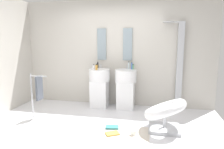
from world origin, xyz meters
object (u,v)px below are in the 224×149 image
object	(u,v)px
soap_bottle_black	(98,65)
soap_bottle_amber	(96,67)
pedestal_sink_right	(126,87)
magazine_teal	(112,127)
magazine_ochre	(112,133)
soap_bottle_clear	(129,66)
lounge_chair	(165,112)
towel_rack	(38,89)
shower_column	(179,64)
pedestal_sink_left	(100,86)
soap_bottle_green	(133,67)
soap_bottle_blue	(132,66)
coffee_mug	(133,133)
soap_bottle_white	(94,67)

from	to	relation	value
soap_bottle_black	soap_bottle_amber	size ratio (longest dim) A/B	1.10
pedestal_sink_right	magazine_teal	bearing A→B (deg)	-93.86
magazine_ochre	soap_bottle_clear	distance (m)	1.89
lounge_chair	soap_bottle_amber	xyz separation A→B (m)	(-1.53, 0.90, 0.65)
pedestal_sink_right	towel_rack	bearing A→B (deg)	-149.42
shower_column	towel_rack	world-z (taller)	shower_column
pedestal_sink_left	soap_bottle_green	world-z (taller)	soap_bottle_green
pedestal_sink_right	soap_bottle_blue	size ratio (longest dim) A/B	5.73
pedestal_sink_left	soap_bottle_clear	world-z (taller)	soap_bottle_clear
soap_bottle_clear	magazine_teal	bearing A→B (deg)	-95.41
magazine_ochre	coffee_mug	xyz separation A→B (m)	(0.36, 0.04, 0.03)
lounge_chair	soap_bottle_green	distance (m)	1.54
pedestal_sink_right	magazine_ochre	world-z (taller)	pedestal_sink_right
lounge_chair	magazine_teal	bearing A→B (deg)	-172.09
shower_column	soap_bottle_black	xyz separation A→B (m)	(-1.94, -0.04, -0.07)
pedestal_sink_left	magazine_teal	size ratio (longest dim) A/B	4.34
pedestal_sink_left	pedestal_sink_right	xyz separation A→B (m)	(0.65, 0.00, 0.00)
shower_column	soap_bottle_green	distance (m)	1.07
soap_bottle_black	soap_bottle_amber	xyz separation A→B (m)	(0.06, -0.34, -0.01)
pedestal_sink_left	magazine_ochre	xyz separation A→B (m)	(0.62, -1.46, -0.50)
soap_bottle_clear	lounge_chair	bearing A→B (deg)	-56.15
soap_bottle_amber	soap_bottle_black	bearing A→B (deg)	100.77
soap_bottle_amber	soap_bottle_blue	size ratio (longest dim) A/B	0.79
soap_bottle_blue	soap_bottle_clear	bearing A→B (deg)	152.23
pedestal_sink_left	shower_column	size ratio (longest dim) A/B	0.51
soap_bottle_green	shower_column	bearing A→B (deg)	4.31
pedestal_sink_left	coffee_mug	xyz separation A→B (m)	(0.98, -1.42, -0.47)
lounge_chair	magazine_ochre	xyz separation A→B (m)	(-0.89, -0.38, -0.33)
pedestal_sink_right	soap_bottle_green	xyz separation A→B (m)	(0.15, 0.12, 0.48)
magazine_teal	soap_bottle_amber	bearing A→B (deg)	109.83
shower_column	lounge_chair	world-z (taller)	shower_column
towel_rack	soap_bottle_black	bearing A→B (deg)	50.31
magazine_teal	soap_bottle_blue	bearing A→B (deg)	71.34
pedestal_sink_right	magazine_teal	distance (m)	1.31
shower_column	soap_bottle_amber	bearing A→B (deg)	-168.69
pedestal_sink_right	towel_rack	distance (m)	1.97
pedestal_sink_left	soap_bottle_blue	world-z (taller)	soap_bottle_blue
magazine_ochre	soap_bottle_black	world-z (taller)	soap_bottle_black
towel_rack	soap_bottle_white	size ratio (longest dim) A/B	7.42
lounge_chair	magazine_teal	xyz separation A→B (m)	(-0.95, -0.13, -0.32)
towel_rack	soap_bottle_amber	bearing A→B (deg)	38.63
pedestal_sink_right	soap_bottle_green	distance (m)	0.51
magazine_ochre	soap_bottle_amber	xyz separation A→B (m)	(-0.64, 1.28, 0.98)
pedestal_sink_right	towel_rack	size ratio (longest dim) A/B	1.09
pedestal_sink_left	towel_rack	world-z (taller)	pedestal_sink_left
lounge_chair	soap_bottle_green	bearing A→B (deg)	120.98
shower_column	coffee_mug	world-z (taller)	shower_column
soap_bottle_green	soap_bottle_blue	bearing A→B (deg)	-149.74
magazine_teal	soap_bottle_white	world-z (taller)	soap_bottle_white
pedestal_sink_left	soap_bottle_amber	world-z (taller)	soap_bottle_amber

